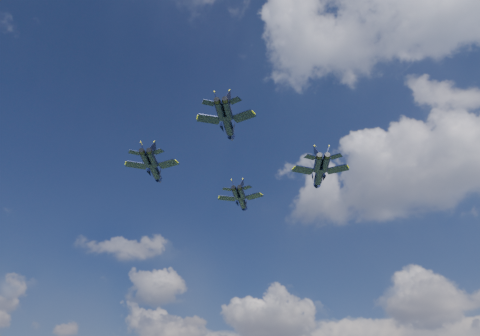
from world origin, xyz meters
The scene contains 4 objects.
jet_lead centered at (-9.41, 18.70, 59.39)m, with size 11.39×15.64×3.73m.
jet_left centered at (-15.96, -8.30, 58.32)m, with size 11.86×15.86×3.86m.
jet_right centered at (16.20, 12.37, 56.40)m, with size 12.35×16.31×4.01m.
jet_slot centered at (8.53, -13.15, 58.63)m, with size 11.20×15.28×3.66m.
Camera 1 is at (53.54, -75.56, 3.60)m, focal length 35.00 mm.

